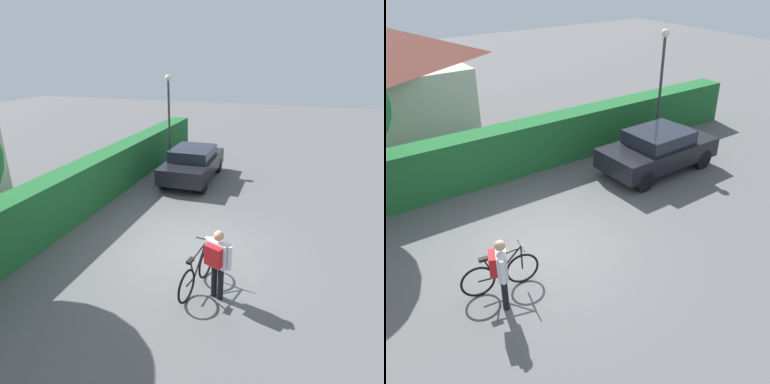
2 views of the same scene
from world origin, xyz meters
The scene contains 6 objects.
ground_plane centered at (0.00, 0.00, 0.00)m, with size 60.00×60.00×0.00m, color #585858.
hedge_row centered at (0.00, 4.17, 0.80)m, with size 21.68×0.90×1.61m, color #1E5F2C.
parked_car_near centered at (5.32, 1.62, 0.74)m, with size 3.95×1.89×1.39m.
bicycle centered at (-1.46, -0.67, 0.41)m, with size 1.71×0.50×1.01m.
person_rider centered at (-1.65, -1.17, 0.98)m, with size 0.48×0.62×1.62m.
street_lamp centered at (6.87, 3.26, 2.67)m, with size 0.28×0.28×4.12m.
Camera 2 is at (-4.19, -7.41, 6.35)m, focal length 40.28 mm.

